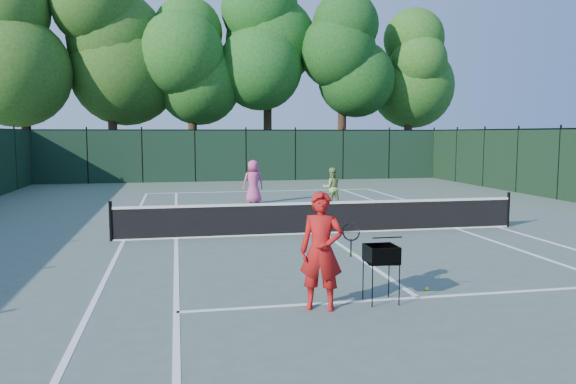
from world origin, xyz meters
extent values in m
plane|color=#4C5C52|center=(0.00, 0.00, 0.00)|extent=(90.00, 90.00, 0.00)
cube|color=white|center=(-5.49, 0.00, 0.00)|extent=(0.10, 23.77, 0.01)
cube|color=white|center=(5.49, 0.00, 0.00)|extent=(0.10, 23.77, 0.01)
cube|color=white|center=(-4.12, 0.00, 0.00)|extent=(0.10, 23.77, 0.01)
cube|color=white|center=(4.12, 0.00, 0.00)|extent=(0.10, 23.77, 0.01)
cube|color=white|center=(0.00, 11.88, 0.00)|extent=(10.97, 0.10, 0.01)
cube|color=white|center=(0.00, -6.40, 0.00)|extent=(8.23, 0.10, 0.01)
cube|color=white|center=(0.00, 6.40, 0.00)|extent=(8.23, 0.10, 0.01)
cube|color=white|center=(0.00, 0.00, 0.00)|extent=(0.10, 12.80, 0.01)
cube|color=black|center=(0.00, 0.00, 0.46)|extent=(11.60, 0.03, 0.85)
cube|color=white|center=(0.00, 0.00, 0.88)|extent=(11.60, 0.05, 0.07)
cube|color=white|center=(0.00, 0.00, 0.02)|extent=(11.60, 0.05, 0.04)
cube|color=white|center=(0.00, 0.00, 0.46)|extent=(0.05, 0.04, 0.91)
cylinder|color=black|center=(-5.80, 0.00, 0.53)|extent=(0.09, 0.09, 1.06)
cylinder|color=black|center=(5.80, 0.00, 0.53)|extent=(0.09, 0.09, 1.06)
cube|color=black|center=(0.00, 18.00, 1.50)|extent=(24.00, 0.05, 3.00)
cylinder|color=black|center=(-13.00, 21.50, 2.25)|extent=(0.56, 0.56, 4.50)
ellipsoid|color=#204614|center=(-13.00, 21.50, 8.18)|extent=(6.40, 6.40, 9.92)
cylinder|color=black|center=(-8.00, 22.00, 2.40)|extent=(0.56, 0.56, 4.80)
ellipsoid|color=#1D4513|center=(-8.00, 22.00, 8.71)|extent=(6.80, 6.80, 10.54)
cylinder|color=black|center=(-3.00, 21.80, 2.15)|extent=(0.56, 0.56, 4.30)
ellipsoid|color=#184D16|center=(-3.00, 21.80, 7.75)|extent=(6.00, 6.00, 9.30)
cylinder|color=black|center=(2.00, 22.30, 2.50)|extent=(0.56, 0.56, 5.00)
ellipsoid|color=#154916|center=(2.00, 22.30, 9.03)|extent=(7.00, 7.00, 10.85)
cylinder|color=black|center=(7.00, 21.60, 2.30)|extent=(0.56, 0.56, 4.60)
ellipsoid|color=#113E13|center=(7.00, 21.60, 8.16)|extent=(6.20, 6.20, 9.61)
cylinder|color=black|center=(12.00, 22.10, 2.20)|extent=(0.56, 0.56, 4.40)
ellipsoid|color=#1D4F16|center=(12.00, 22.10, 7.74)|extent=(5.80, 5.80, 8.99)
imported|color=#AE1413|center=(-1.81, -6.67, 0.96)|extent=(0.82, 0.68, 1.92)
cylinder|color=black|center=(-1.26, -6.51, 0.95)|extent=(0.03, 0.03, 0.30)
torus|color=black|center=(-1.26, -6.51, 1.22)|extent=(0.30, 0.10, 0.30)
imported|color=#CA4780|center=(-1.04, 7.16, 0.88)|extent=(0.94, 0.69, 1.77)
imported|color=#86A954|center=(1.74, 5.39, 0.77)|extent=(0.77, 0.61, 1.53)
cylinder|color=black|center=(-0.96, -6.74, 0.34)|extent=(0.02, 0.02, 0.69)
cylinder|color=black|center=(-0.49, -6.74, 0.34)|extent=(0.02, 0.02, 0.69)
cylinder|color=black|center=(-0.96, -6.27, 0.34)|extent=(0.02, 0.02, 0.69)
cylinder|color=black|center=(-0.49, -6.27, 0.34)|extent=(0.02, 0.02, 0.69)
cube|color=black|center=(-0.73, -6.51, 0.83)|extent=(0.58, 0.58, 0.29)
sphere|color=gold|center=(-0.73, -6.51, 0.74)|extent=(0.08, 0.08, 0.08)
sphere|color=gold|center=(-0.73, -6.51, 0.74)|extent=(0.08, 0.08, 0.08)
sphere|color=gold|center=(-0.73, -6.51, 0.74)|extent=(0.08, 0.08, 0.08)
sphere|color=gold|center=(-0.73, -6.51, 0.74)|extent=(0.08, 0.08, 0.08)
sphere|color=gold|center=(-0.73, -6.51, 0.74)|extent=(0.08, 0.08, 0.08)
sphere|color=gold|center=(-0.73, -6.51, 0.74)|extent=(0.08, 0.08, 0.08)
sphere|color=gold|center=(-0.73, -6.51, 0.74)|extent=(0.08, 0.08, 0.08)
sphere|color=gold|center=(-0.73, -6.51, 0.74)|extent=(0.08, 0.08, 0.08)
sphere|color=gold|center=(-0.73, -6.51, 0.74)|extent=(0.08, 0.08, 0.08)
sphere|color=gold|center=(-0.73, -6.51, 0.74)|extent=(0.08, 0.08, 0.08)
sphere|color=gold|center=(-0.73, -6.51, 0.74)|extent=(0.08, 0.08, 0.08)
sphere|color=gold|center=(-0.73, -6.51, 0.74)|extent=(0.08, 0.08, 0.08)
sphere|color=gold|center=(-0.73, -6.51, 0.74)|extent=(0.08, 0.08, 0.08)
sphere|color=gold|center=(-0.73, -6.51, 0.74)|extent=(0.08, 0.08, 0.08)
sphere|color=gold|center=(-0.73, -6.51, 0.74)|extent=(0.08, 0.08, 0.08)
sphere|color=gold|center=(-0.73, -6.51, 0.74)|extent=(0.08, 0.08, 0.08)
sphere|color=#E5F432|center=(0.34, -6.02, 0.03)|extent=(0.07, 0.07, 0.07)
sphere|color=yellow|center=(-0.04, -2.77, 0.03)|extent=(0.07, 0.07, 0.07)
camera|label=1|loc=(-4.06, -15.26, 2.84)|focal=35.00mm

